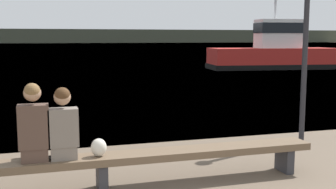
{
  "coord_description": "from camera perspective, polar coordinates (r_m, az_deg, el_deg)",
  "views": [
    {
      "loc": [
        -1.32,
        -2.26,
        1.99
      ],
      "look_at": [
        1.15,
        6.11,
        0.81
      ],
      "focal_mm": 45.0,
      "sensor_mm": 36.0,
      "label": 1
    }
  ],
  "objects": [
    {
      "name": "far_shoreline",
      "position": [
        167.39,
        -16.14,
        7.61
      ],
      "size": [
        600.0,
        12.0,
        5.19
      ],
      "primitive_type": "cube",
      "color": "#424738",
      "rests_on": "ground"
    },
    {
      "name": "person_left",
      "position": [
        5.47,
        -17.73,
        -4.11
      ],
      "size": [
        0.37,
        0.37,
        0.98
      ],
      "color": "#4C382D",
      "rests_on": "bench_main"
    },
    {
      "name": "water_surface",
      "position": [
        127.61,
        -15.96,
        6.52
      ],
      "size": [
        240.0,
        240.0,
        0.0
      ],
      "primitive_type": "plane",
      "color": "#386084",
      "rests_on": "ground"
    },
    {
      "name": "tugboat_red",
      "position": [
        28.11,
        14.11,
        5.44
      ],
      "size": [
        8.47,
        3.7,
        6.22
      ],
      "rotation": [
        0.0,
        0.0,
        1.45
      ],
      "color": "red",
      "rests_on": "water_surface"
    },
    {
      "name": "bench_main",
      "position": [
        5.64,
        -8.98,
        -9.03
      ],
      "size": [
        6.05,
        0.42,
        0.46
      ],
      "color": "brown",
      "rests_on": "ground"
    },
    {
      "name": "shopping_bag",
      "position": [
        5.57,
        -9.37,
        -7.09
      ],
      "size": [
        0.2,
        0.17,
        0.24
      ],
      "color": "beige",
      "rests_on": "bench_main"
    },
    {
      "name": "person_right",
      "position": [
        5.48,
        -14.01,
        -4.27
      ],
      "size": [
        0.37,
        0.37,
        0.92
      ],
      "color": "#70665B",
      "rests_on": "bench_main"
    },
    {
      "name": "deck_lamp_post",
      "position": [
        8.43,
        18.14,
        7.22
      ],
      "size": [
        0.24,
        0.24,
        3.17
      ],
      "color": "#232328",
      "rests_on": "ground"
    }
  ]
}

